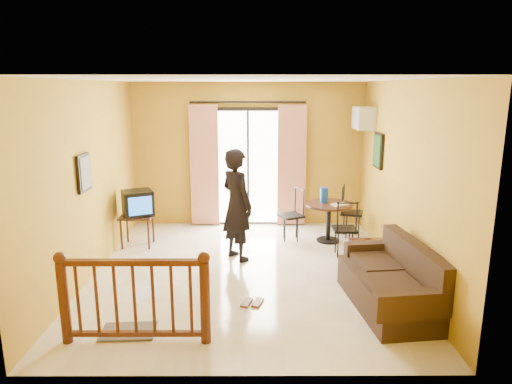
{
  "coord_description": "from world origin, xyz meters",
  "views": [
    {
      "loc": [
        0.13,
        -6.36,
        2.7
      ],
      "look_at": [
        0.15,
        0.2,
        1.19
      ],
      "focal_mm": 32.0,
      "sensor_mm": 36.0,
      "label": 1
    }
  ],
  "objects_px": {
    "sofa": "(393,284)",
    "standing_person": "(237,205)",
    "television": "(138,203)",
    "dining_table": "(329,212)",
    "coffee_table": "(372,256)"
  },
  "relations": [
    {
      "from": "sofa",
      "to": "standing_person",
      "type": "bearing_deg",
      "value": 133.22
    },
    {
      "from": "sofa",
      "to": "standing_person",
      "type": "height_order",
      "value": "standing_person"
    },
    {
      "from": "television",
      "to": "standing_person",
      "type": "xyz_separation_m",
      "value": [
        1.72,
        -0.6,
        0.12
      ]
    },
    {
      "from": "sofa",
      "to": "television",
      "type": "bearing_deg",
      "value": 141.7
    },
    {
      "from": "dining_table",
      "to": "sofa",
      "type": "distance_m",
      "value": 2.56
    },
    {
      "from": "dining_table",
      "to": "standing_person",
      "type": "height_order",
      "value": "standing_person"
    },
    {
      "from": "standing_person",
      "to": "dining_table",
      "type": "bearing_deg",
      "value": -101.12
    },
    {
      "from": "television",
      "to": "dining_table",
      "type": "xyz_separation_m",
      "value": [
        3.31,
        0.24,
        -0.22
      ]
    },
    {
      "from": "television",
      "to": "standing_person",
      "type": "distance_m",
      "value": 1.82
    },
    {
      "from": "dining_table",
      "to": "standing_person",
      "type": "relative_size",
      "value": 0.47
    },
    {
      "from": "television",
      "to": "coffee_table",
      "type": "relative_size",
      "value": 0.68
    },
    {
      "from": "sofa",
      "to": "coffee_table",
      "type": "bearing_deg",
      "value": 83.43
    },
    {
      "from": "television",
      "to": "standing_person",
      "type": "relative_size",
      "value": 0.35
    },
    {
      "from": "television",
      "to": "sofa",
      "type": "relative_size",
      "value": 0.33
    },
    {
      "from": "sofa",
      "to": "dining_table",
      "type": "bearing_deg",
      "value": 92.46
    }
  ]
}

